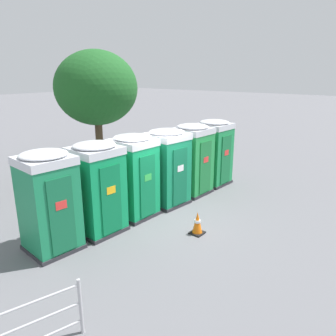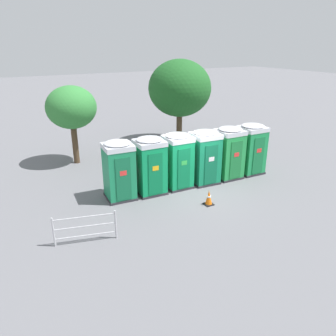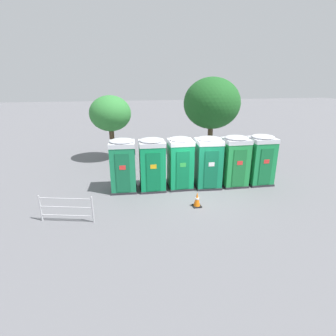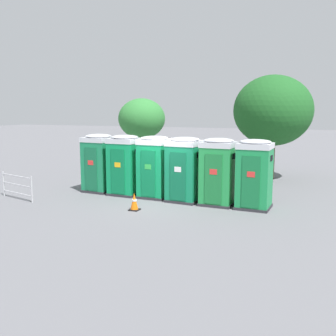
{
  "view_description": "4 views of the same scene",
  "coord_description": "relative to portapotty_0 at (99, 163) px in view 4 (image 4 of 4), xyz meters",
  "views": [
    {
      "loc": [
        -7.35,
        -5.98,
        4.29
      ],
      "look_at": [
        0.84,
        0.53,
        1.2
      ],
      "focal_mm": 35.0,
      "sensor_mm": 36.0,
      "label": 1
    },
    {
      "loc": [
        -7.88,
        -11.21,
        6.26
      ],
      "look_at": [
        -1.14,
        0.67,
        1.01
      ],
      "focal_mm": 35.0,
      "sensor_mm": 36.0,
      "label": 2
    },
    {
      "loc": [
        -3.74,
        -11.09,
        5.09
      ],
      "look_at": [
        -1.25,
        0.68,
        1.05
      ],
      "focal_mm": 28.0,
      "sensor_mm": 36.0,
      "label": 3
    },
    {
      "loc": [
        5.77,
        -13.87,
        3.61
      ],
      "look_at": [
        -0.01,
        0.59,
        1.27
      ],
      "focal_mm": 42.0,
      "sensor_mm": 36.0,
      "label": 4
    }
  ],
  "objects": [
    {
      "name": "ground_plane",
      "position": [
        3.38,
        -0.86,
        -1.28
      ],
      "size": [
        120.0,
        120.0,
        0.0
      ],
      "primitive_type": "plane",
      "color": "slate"
    },
    {
      "name": "portapotty_0",
      "position": [
        0.0,
        0.0,
        0.0
      ],
      "size": [
        1.29,
        1.29,
        2.54
      ],
      "color": "#2D2D33",
      "rests_on": "ground"
    },
    {
      "name": "portapotty_1",
      "position": [
        1.37,
        -0.15,
        -0.0
      ],
      "size": [
        1.28,
        1.26,
        2.54
      ],
      "color": "#2D2D33",
      "rests_on": "ground"
    },
    {
      "name": "portapotty_2",
      "position": [
        2.74,
        -0.19,
        0.0
      ],
      "size": [
        1.21,
        1.23,
        2.54
      ],
      "color": "#2D2D33",
      "rests_on": "ground"
    },
    {
      "name": "portapotty_3",
      "position": [
        4.11,
        -0.38,
        -0.0
      ],
      "size": [
        1.34,
        1.3,
        2.54
      ],
      "color": "#2D2D33",
      "rests_on": "ground"
    },
    {
      "name": "portapotty_4",
      "position": [
        5.48,
        -0.44,
        -0.0
      ],
      "size": [
        1.27,
        1.24,
        2.54
      ],
      "color": "#2D2D33",
      "rests_on": "ground"
    },
    {
      "name": "portapotty_5",
      "position": [
        6.85,
        -0.5,
        -0.0
      ],
      "size": [
        1.26,
        1.24,
        2.54
      ],
      "color": "#2D2D33",
      "rests_on": "ground"
    },
    {
      "name": "street_tree_0",
      "position": [
        -0.45,
        5.33,
        1.77
      ],
      "size": [
        2.63,
        2.63,
        4.2
      ],
      "color": "#4C3826",
      "rests_on": "ground"
    },
    {
      "name": "street_tree_1",
      "position": [
        6.62,
        6.02,
        2.24
      ],
      "size": [
        3.99,
        3.99,
        5.33
      ],
      "color": "#4C3826",
      "rests_on": "ground"
    },
    {
      "name": "traffic_cone",
      "position": [
        2.92,
        -2.4,
        -0.97
      ],
      "size": [
        0.36,
        0.36,
        0.64
      ],
      "color": "black",
      "rests_on": "ground"
    },
    {
      "name": "event_barrier",
      "position": [
        -2.25,
        -2.58,
        -0.72
      ],
      "size": [
        1.99,
        0.59,
        1.05
      ],
      "color": "#B7B7BC",
      "rests_on": "ground"
    }
  ]
}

